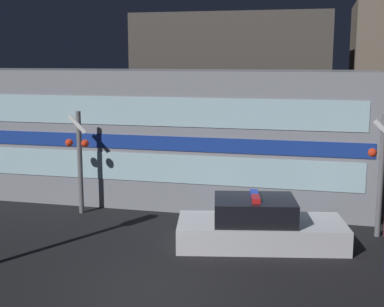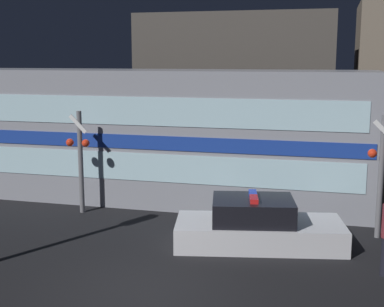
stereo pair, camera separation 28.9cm
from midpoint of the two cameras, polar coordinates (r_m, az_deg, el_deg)
ground_plane at (r=11.45m, az=-5.22°, el=-14.44°), size 120.00×120.00×0.00m
train at (r=18.26m, az=-6.03°, el=2.00°), size 15.32×3.15×4.37m
police_car at (r=13.94m, az=6.57°, el=-7.71°), size 4.53×2.57×1.35m
crossing_signal_near at (r=14.93m, az=19.03°, el=-1.65°), size 0.76×0.34×3.30m
crossing_signal_far at (r=16.69m, az=-12.43°, el=-0.35°), size 0.76×0.34×3.18m
building_left at (r=24.36m, az=4.16°, el=6.74°), size 8.44×4.33×6.63m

